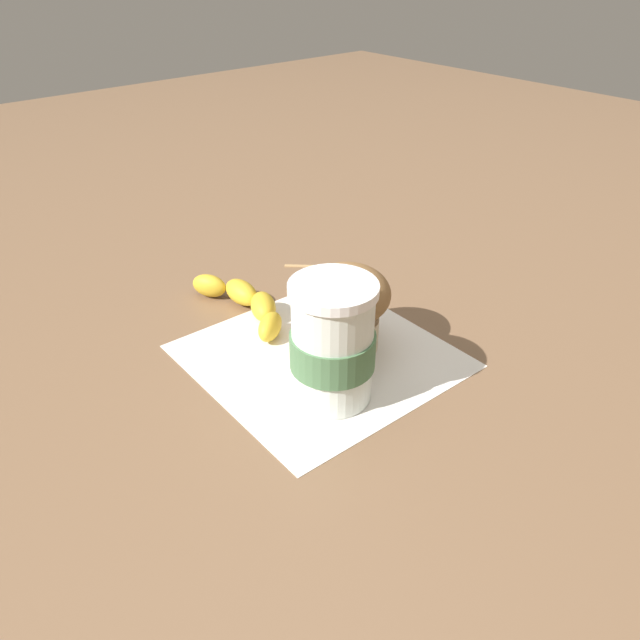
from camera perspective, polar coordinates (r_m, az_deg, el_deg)
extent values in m
plane|color=brown|center=(0.71, 0.00, -3.34)|extent=(3.00, 3.00, 0.00)
cube|color=white|center=(0.71, 0.00, -3.29)|extent=(0.27, 0.27, 0.00)
cylinder|color=silver|center=(0.62, 1.15, -2.45)|extent=(0.08, 0.08, 0.12)
cylinder|color=white|center=(0.58, 1.22, 2.85)|extent=(0.09, 0.09, 0.01)
cylinder|color=#4C754C|center=(0.62, 1.15, -2.73)|extent=(0.09, 0.09, 0.04)
cylinder|color=beige|center=(0.72, 2.41, -1.11)|extent=(0.07, 0.07, 0.04)
ellipsoid|color=olive|center=(0.69, 2.50, 2.41)|extent=(0.10, 0.10, 0.06)
ellipsoid|color=gold|center=(0.74, -4.58, -0.61)|extent=(0.05, 0.05, 0.03)
ellipsoid|color=gold|center=(0.78, -5.13, 1.25)|extent=(0.06, 0.05, 0.03)
ellipsoid|color=gold|center=(0.81, -7.15, 2.56)|extent=(0.06, 0.03, 0.03)
ellipsoid|color=gold|center=(0.83, -10.08, 3.11)|extent=(0.05, 0.04, 0.03)
cube|color=tan|center=(0.90, 0.23, 4.93)|extent=(0.08, 0.08, 0.00)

